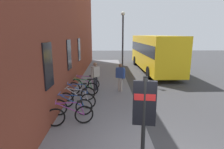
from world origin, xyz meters
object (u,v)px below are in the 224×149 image
Objects in this scene: bicycle_under_window at (83,88)px; pedestrian_by_facade at (95,73)px; bicycle_beside_lamp at (85,84)px; pedestrian_near_bus at (120,75)px; bicycle_by_door at (72,107)px; street_lamp at (123,40)px; bicycle_leaning_wall at (70,115)px; bicycle_mid_rack at (78,94)px; city_bus at (153,51)px; transit_info_sign at (144,109)px; bicycle_far_end at (77,100)px.

pedestrian_by_facade is at bearing -37.78° from bicycle_under_window.
bicycle_beside_lamp is 1.06× the size of pedestrian_near_bus.
street_lamp is (6.23, -2.62, 2.55)m from bicycle_by_door.
street_lamp is (7.08, -2.51, 2.55)m from bicycle_leaning_wall.
street_lamp is at bearing -30.23° from bicycle_mid_rack.
city_bus is at bearing -37.27° from pedestrian_by_facade.
transit_info_sign is (-4.87, -2.40, 1.21)m from bicycle_mid_rack.
bicycle_beside_lamp is at bearing 88.98° from pedestrian_by_facade.
bicycle_mid_rack is 1.02× the size of pedestrian_by_facade.
bicycle_under_window is 0.73× the size of transit_info_sign.
pedestrian_by_facade reaches higher than bicycle_by_door.
pedestrian_by_facade is at bearing -23.53° from bicycle_mid_rack.
city_bus is (11.13, -5.81, 1.41)m from bicycle_leaning_wall.
bicycle_leaning_wall is 0.99× the size of bicycle_far_end.
bicycle_mid_rack is 1.06× the size of pedestrian_near_bus.
city_bus is 7.90m from pedestrian_near_bus.
pedestrian_near_bus is (4.17, -2.15, 0.63)m from bicycle_leaning_wall.
city_bus is 2.14× the size of street_lamp.
city_bus is 5.35m from street_lamp.
bicycle_under_window is 0.36× the size of street_lamp.
transit_info_sign reaches higher than bicycle_beside_lamp.
bicycle_by_door is at bearing -179.51° from bicycle_mid_rack.
bicycle_mid_rack is (1.71, 0.01, 0.00)m from bicycle_by_door.
pedestrian_near_bus is at bearing -27.32° from bicycle_leaning_wall.
pedestrian_near_bus is at bearing -73.35° from bicycle_under_window.
pedestrian_near_bus is (-0.21, -2.13, 0.63)m from bicycle_beside_lamp.
pedestrian_by_facade is 0.35× the size of street_lamp.
pedestrian_by_facade is at bearing 145.76° from street_lamp.
bicycle_leaning_wall is 2.56m from bicycle_mid_rack.
bicycle_by_door is 7.22m from street_lamp.
city_bus is 6.11× the size of pedestrian_by_facade.
city_bus reaches higher than bicycle_under_window.
bicycle_beside_lamp is at bearing -2.16° from bicycle_by_door.
bicycle_by_door is 0.17× the size of city_bus.
pedestrian_near_bus is (1.61, -2.28, 0.63)m from bicycle_mid_rack.
pedestrian_near_bus is (6.48, 0.12, -0.58)m from transit_info_sign.
city_bus is (7.60, -5.79, 1.41)m from bicycle_under_window.
bicycle_mid_rack is 0.17× the size of city_bus.
bicycle_leaning_wall is 4.73m from pedestrian_near_bus.
street_lamp reaches higher than bicycle_mid_rack.
transit_info_sign is 1.44× the size of pedestrian_near_bus.
transit_info_sign reaches higher than pedestrian_by_facade.
bicycle_under_window is (0.97, -0.14, 0.00)m from bicycle_mid_rack.
bicycle_beside_lamp is (2.73, -0.03, 0.00)m from bicycle_far_end.
pedestrian_by_facade reaches higher than bicycle_far_end.
street_lamp reaches higher than transit_info_sign.
bicycle_leaning_wall is 1.04× the size of pedestrian_near_bus.
transit_info_sign is at bearing -135.49° from bicycle_leaning_wall.
bicycle_beside_lamp is (0.85, -0.01, 0.00)m from bicycle_under_window.
bicycle_mid_rack is at bearing 175.35° from bicycle_beside_lamp.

